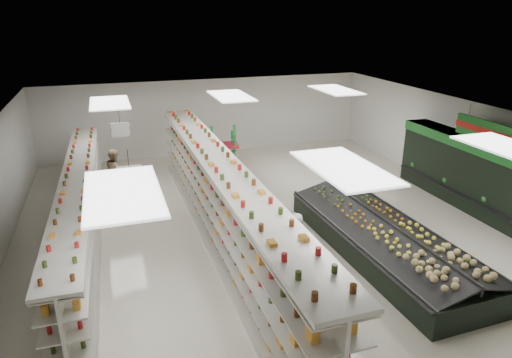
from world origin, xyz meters
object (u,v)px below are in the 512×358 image
object	(u,v)px
gondola_center	(221,206)
soda_endcap	(223,147)
shopper_main	(295,244)
gondola_left	(82,213)
produce_island	(384,238)
shopper_background	(116,171)

from	to	relation	value
gondola_center	soda_endcap	distance (m)	6.52
soda_endcap	shopper_main	size ratio (longest dim) A/B	1.00
gondola_left	shopper_main	xyz separation A→B (m)	(4.78, -3.19, -0.08)
produce_island	shopper_background	distance (m)	9.14
produce_island	shopper_main	world-z (taller)	shopper_main
soda_endcap	shopper_main	distance (m)	8.41
soda_endcap	shopper_main	world-z (taller)	shopper_main
soda_endcap	shopper_background	xyz separation A→B (m)	(-4.19, -1.70, 0.01)
gondola_center	soda_endcap	bearing A→B (deg)	75.11
gondola_left	gondola_center	world-z (taller)	gondola_center
gondola_left	soda_endcap	distance (m)	7.34
gondola_center	shopper_main	xyz separation A→B (m)	(1.24, -2.09, -0.27)
soda_endcap	produce_island	bearing A→B (deg)	-75.33
gondola_center	shopper_background	world-z (taller)	gondola_center
gondola_left	shopper_main	distance (m)	5.75
soda_endcap	shopper_background	world-z (taller)	soda_endcap
soda_endcap	shopper_background	bearing A→B (deg)	-157.93
gondola_left	shopper_main	world-z (taller)	gondola_left
gondola_center	produce_island	world-z (taller)	gondola_center
gondola_center	shopper_background	distance (m)	5.28
shopper_main	gondola_center	bearing A→B (deg)	-58.38
produce_island	shopper_main	bearing A→B (deg)	-176.89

